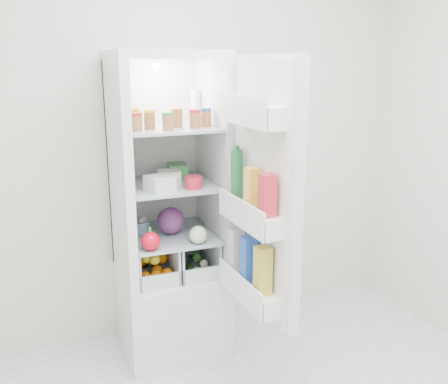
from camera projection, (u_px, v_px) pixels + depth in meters
name	position (u px, v px, depth m)	size (l,w,h in m)	color
room_walls	(309.00, 105.00, 1.75)	(3.02, 3.02, 2.61)	silver
refrigerator	(168.00, 243.00, 3.04)	(0.60, 0.60, 1.80)	silver
shelf_low	(171.00, 235.00, 2.96)	(0.49, 0.53, 0.01)	#9EB1BA
shelf_mid	(169.00, 185.00, 2.88)	(0.49, 0.53, 0.01)	#9EB1BA
shelf_top	(167.00, 128.00, 2.80)	(0.49, 0.53, 0.01)	#9EB1BA
crisper_left	(151.00, 258.00, 2.95)	(0.23, 0.46, 0.22)	silver
crisper_right	(191.00, 253.00, 3.04)	(0.23, 0.46, 0.22)	silver
condiment_jars	(167.00, 120.00, 2.70)	(0.46, 0.32, 0.08)	#B21919
squeeze_bottle	(195.00, 106.00, 2.98)	(0.05, 0.05, 0.19)	white
tub_white	(160.00, 183.00, 2.70)	(0.13, 0.13, 0.09)	silver
tub_cream	(169.00, 177.00, 2.87)	(0.13, 0.13, 0.07)	white
tin_red	(194.00, 182.00, 2.76)	(0.10, 0.10, 0.07)	red
foil_tray	(164.00, 179.00, 2.91)	(0.15, 0.11, 0.04)	white
tub_green	(177.00, 171.00, 2.99)	(0.11, 0.15, 0.09)	#44964E
red_cabbage	(171.00, 221.00, 2.95)	(0.16, 0.16, 0.16)	#54205F
bell_pepper	(150.00, 241.00, 2.69)	(0.10, 0.10, 0.10)	red
mushroom_bowl	(139.00, 226.00, 3.00)	(0.14, 0.14, 0.06)	#8FB8D6
salad_bag	(198.00, 235.00, 2.79)	(0.10, 0.10, 0.10)	beige
citrus_pile	(153.00, 264.00, 2.94)	(0.20, 0.31, 0.16)	orange
veg_pile	(192.00, 260.00, 3.05)	(0.16, 0.30, 0.10)	#204918
fridge_door	(261.00, 197.00, 2.46)	(0.19, 0.60, 1.30)	silver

